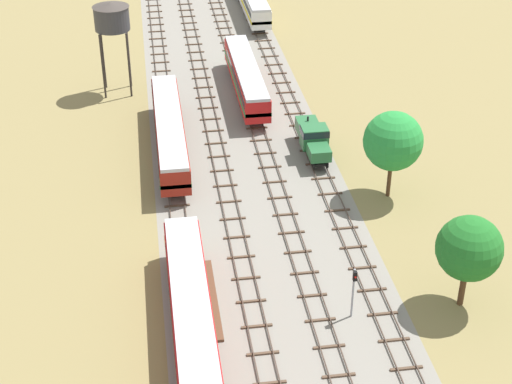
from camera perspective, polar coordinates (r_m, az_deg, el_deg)
ground_plane at (r=96.83m, az=-2.22°, el=7.01°), size 480.00×480.00×0.00m
ballast_bed at (r=96.83m, az=-2.22°, el=7.01°), size 18.77×176.00×0.01m
track_far_left at (r=97.26m, az=-6.65°, el=7.02°), size 2.40×126.00×0.29m
track_left at (r=97.48m, az=-3.74°, el=7.23°), size 2.40×126.00×0.29m
track_centre_left at (r=97.94m, az=-0.85°, el=7.41°), size 2.40×126.00×0.29m
track_centre at (r=98.65m, az=2.01°, el=7.58°), size 2.40×126.00×0.29m
diesel_railcar_far_left_nearest at (r=58.44m, az=-4.73°, el=-8.41°), size 2.96×20.50×3.80m
shunter_loco_centre_near at (r=82.55m, az=4.15°, el=3.96°), size 2.74×8.46×3.10m
passenger_coach_far_left_mid at (r=83.02m, az=-6.27°, el=4.49°), size 2.96×22.00×3.80m
diesel_railcar_centre_left_midfar at (r=95.42m, az=-0.72°, el=8.36°), size 2.96×20.50×3.80m
water_tower at (r=95.69m, az=-10.39°, el=12.30°), size 4.32×4.32×11.22m
signal_post_nearest at (r=60.21m, az=7.06°, el=-6.81°), size 0.28×0.47×4.50m
lineside_tree_0 at (r=61.71m, az=15.14°, el=-3.97°), size 5.10×5.10×7.88m
lineside_tree_1 at (r=74.29m, az=9.87°, el=3.64°), size 5.61×5.61×8.71m
spare_rail_bundle at (r=63.19m, az=-3.10°, el=-7.69°), size 0.60×10.00×0.24m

